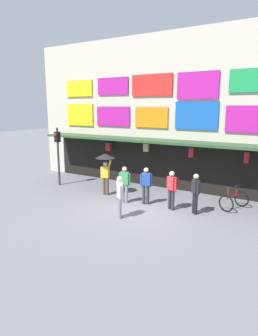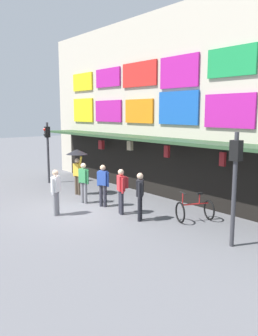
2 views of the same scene
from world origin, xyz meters
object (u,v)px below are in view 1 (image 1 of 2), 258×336
pedestrian_in_red (120,195)px  pedestrian_in_black (172,187)px  pedestrian_in_green (146,184)px  bicycle_parked (234,200)px  pedestrian_in_purple (195,191)px  pedestrian_with_umbrella (105,162)px  traffic_light_near (58,147)px  pedestrian_in_blue (125,183)px

pedestrian_in_red → pedestrian_in_black: bearing=54.9°
pedestrian_in_green → pedestrian_in_black: 1.27m
pedestrian_in_red → bicycle_parked: bearing=42.8°
pedestrian_in_green → pedestrian_in_purple: (2.29, -0.03, 0.00)m
bicycle_parked → pedestrian_in_black: 2.74m
pedestrian_in_black → pedestrian_in_purple: 1.02m
pedestrian_with_umbrella → pedestrian_in_red: 3.28m
pedestrian_in_black → pedestrian_in_purple: bearing=0.5°
bicycle_parked → pedestrian_in_black: (-2.27, -1.42, 0.59)m
pedestrian_in_green → pedestrian_with_umbrella: 2.51m
traffic_light_near → pedestrian_in_red: (5.63, -2.44, -1.19)m
bicycle_parked → pedestrian_in_green: pedestrian_in_green is taller
pedestrian_with_umbrella → pedestrian_in_green: bearing=-6.0°
pedestrian_in_black → pedestrian_in_blue: size_ratio=1.00×
traffic_light_near → pedestrian_with_umbrella: 3.39m
bicycle_parked → pedestrian_in_blue: size_ratio=0.80×
traffic_light_near → pedestrian_in_red: 6.25m
pedestrian_in_blue → pedestrian_in_purple: (3.22, 0.29, 0.00)m
pedestrian_in_red → traffic_light_near: bearing=156.6°
bicycle_parked → pedestrian_with_umbrella: pedestrian_with_umbrella is taller
bicycle_parked → traffic_light_near: bearing=-174.2°
bicycle_parked → pedestrian_with_umbrella: (-5.93, -1.13, 1.25)m
traffic_light_near → pedestrian_in_black: (7.00, -0.49, -1.16)m
pedestrian_in_blue → pedestrian_in_red: (0.82, -1.67, 0.00)m
traffic_light_near → pedestrian_in_red: traffic_light_near is taller
bicycle_parked → pedestrian_in_blue: 4.81m
pedestrian_in_blue → traffic_light_near: bearing=171.0°
pedestrian_in_blue → pedestrian_with_umbrella: 1.72m
pedestrian_in_purple → bicycle_parked: bearing=48.6°
bicycle_parked → pedestrian_in_blue: pedestrian_in_blue is taller
pedestrian_in_blue → pedestrian_with_umbrella: size_ratio=0.81×
pedestrian_in_blue → pedestrian_in_green: bearing=19.0°
bicycle_parked → pedestrian_in_purple: pedestrian_in_purple is taller
pedestrian_in_green → pedestrian_in_black: (1.26, -0.04, 0.04)m
pedestrian_in_black → pedestrian_in_purple: (1.02, 0.01, -0.04)m
pedestrian_in_blue → pedestrian_with_umbrella: bearing=158.6°
pedestrian_in_red → pedestrian_with_umbrella: bearing=135.5°
pedestrian_in_green → pedestrian_in_red: 2.00m
pedestrian_in_purple → pedestrian_with_umbrella: pedestrian_with_umbrella is taller
pedestrian_in_purple → pedestrian_in_black: bearing=-179.5°
traffic_light_near → pedestrian_in_purple: (8.03, -0.48, -1.19)m
bicycle_parked → pedestrian_in_blue: bearing=-159.1°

